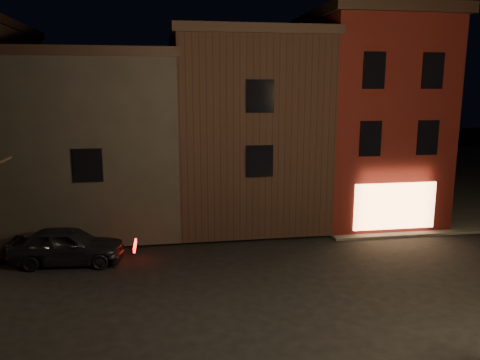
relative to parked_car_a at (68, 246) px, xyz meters
name	(u,v)px	position (x,y,z in m)	size (l,w,h in m)	color
ground	(247,296)	(6.50, -4.11, -0.74)	(120.00, 120.00, 0.00)	black
sidewalk_far_right	(445,173)	(26.50, 15.89, -0.68)	(30.00, 30.00, 0.12)	#2D2B28
corner_building	(363,116)	(14.50, 5.37, 4.66)	(6.50, 8.50, 10.50)	#4C100D
row_building_a	(241,126)	(8.00, 6.39, 4.09)	(7.30, 10.30, 9.40)	black
row_building_b	(102,138)	(0.75, 6.39, 3.59)	(7.80, 10.30, 8.40)	black
parked_car_a	(68,246)	(0.00, 0.00, 0.00)	(1.76, 4.37, 1.49)	black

